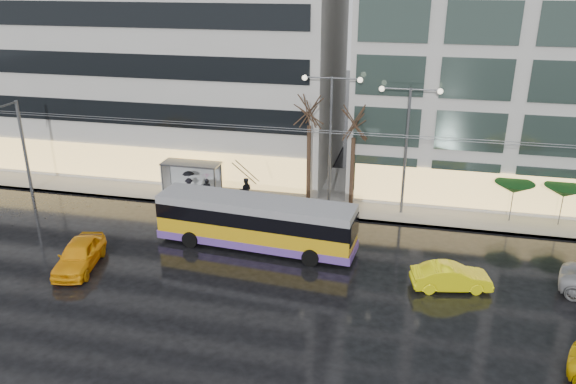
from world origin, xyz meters
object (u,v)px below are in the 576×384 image
(bus_shelter, at_px, (188,171))
(street_lamp_near, at_px, (331,124))
(taxi_a, at_px, (79,255))
(trolleybus, at_px, (256,224))

(bus_shelter, bearing_deg, street_lamp_near, 0.63)
(street_lamp_near, distance_m, taxi_a, 17.56)
(street_lamp_near, bearing_deg, trolleybus, -115.27)
(trolleybus, relative_size, taxi_a, 2.59)
(street_lamp_near, bearing_deg, bus_shelter, -179.37)
(taxi_a, bearing_deg, trolleybus, 15.33)
(bus_shelter, bearing_deg, taxi_a, -98.58)
(bus_shelter, bearing_deg, trolleybus, -43.81)
(taxi_a, bearing_deg, street_lamp_near, 31.28)
(bus_shelter, relative_size, street_lamp_near, 0.47)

